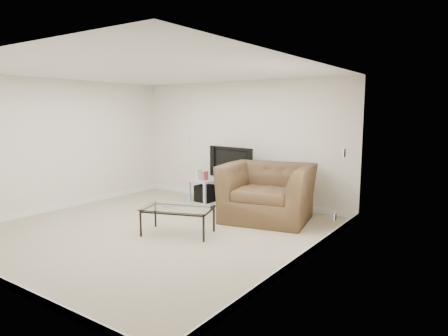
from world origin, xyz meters
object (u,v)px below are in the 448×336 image
Objects in this scene: tv_stand at (235,190)px; television at (234,162)px; side_table at (204,190)px; coffee_table at (178,221)px; recliner at (268,183)px; subwoofer at (206,194)px.

television reaches higher than tv_stand.
side_table is 2.29m from coffee_table.
side_table is at bearing -154.77° from television.
recliner is (1.16, -0.73, 0.39)m from tv_stand.
tv_stand is at bearing 135.93° from recliner.
tv_stand is 0.61× the size of coffee_table.
side_table is (-0.62, -0.20, -0.63)m from television.
subwoofer is 0.33× the size of coffee_table.
side_table is 0.45× the size of coffee_table.
television is (-0.00, -0.03, 0.59)m from tv_stand.
subwoofer is 0.24× the size of recliner.
recliner reaches higher than television.
side_table is at bearing -151.39° from subwoofer.
tv_stand is 0.64m from subwoofer.
side_table reaches higher than coffee_table.
tv_stand is 0.59m from television.
recliner is at bearing -15.54° from side_table.
recliner is at bearing 64.70° from coffee_table.
television is 2.84× the size of subwoofer.
side_table is at bearing 117.46° from coffee_table.
coffee_table is at bearing -71.46° from tv_stand.
coffee_table is (0.43, -2.27, -0.06)m from tv_stand.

